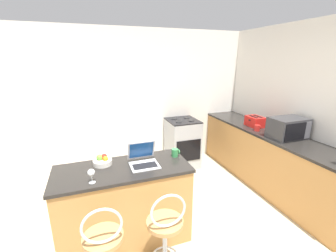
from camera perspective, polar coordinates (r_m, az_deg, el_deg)
wall_back at (r=4.29m, az=-10.82°, el=6.15°), size 12.00×0.06×2.60m
breakfast_bar at (r=2.75m, az=-10.86°, el=-19.02°), size 1.45×0.62×0.94m
counter_right at (r=4.11m, az=24.06°, el=-7.68°), size 0.64×3.01×0.94m
bar_stool_far at (r=2.33m, az=-0.64°, el=-26.83°), size 0.40×0.40×0.98m
laptop at (r=2.54m, az=-6.33°, el=-8.21°), size 0.31×0.31×0.25m
microwave at (r=3.72m, az=28.16°, el=-0.49°), size 0.52×0.35×0.31m
toaster at (r=4.16m, az=21.23°, el=1.10°), size 0.24×0.30×0.18m
stove_range at (r=4.46m, az=3.66°, el=-4.28°), size 0.57×0.61×0.95m
mug_red at (r=3.92m, az=21.73°, el=-0.45°), size 0.10×0.08×0.10m
wine_glass_tall at (r=2.27m, az=-18.92°, el=-11.26°), size 0.07×0.07×0.14m
mug_green at (r=2.71m, az=1.81°, el=-6.77°), size 0.10×0.08×0.09m
fruit_bowl at (r=2.62m, az=-16.28°, el=-8.51°), size 0.20×0.20×0.11m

